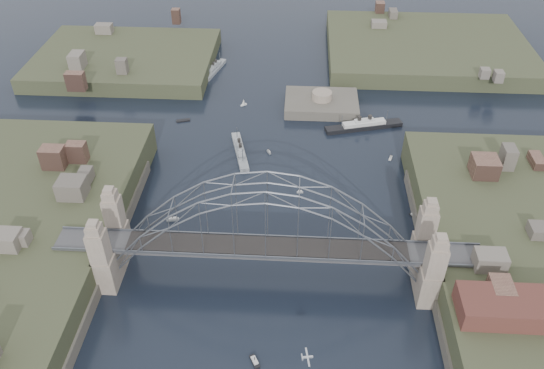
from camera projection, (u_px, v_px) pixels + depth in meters
The scene contains 18 objects.
ground at pixel (267, 276), 113.61m from camera, with size 500.00×500.00×0.00m, color black.
bridge at pixel (267, 232), 106.06m from camera, with size 84.00×13.80×24.60m.
headland_nw at pixel (126, 65), 190.81m from camera, with size 60.00×45.00×9.00m, color #383D24.
headland_ne at pixel (426, 53), 197.65m from camera, with size 70.00×55.00×9.50m, color #383D24.
fort_island at pixel (321, 109), 168.51m from camera, with size 22.00×16.00×9.40m.
wharf_shed at pixel (517, 308), 94.40m from camera, with size 20.00×8.00×4.00m, color #592D26.
naval_cruiser_near at pixel (240, 151), 148.39m from camera, with size 6.60×17.71×5.30m.
naval_cruiser_far at pixel (215, 69), 187.41m from camera, with size 5.95×15.47×5.21m.
ocean_liner at pixel (364, 126), 158.43m from camera, with size 22.61×9.02×5.55m.
aeroplane at pixel (306, 357), 89.12m from camera, with size 1.99×3.61×0.52m.
small_boat_a at pixel (173, 219), 127.15m from camera, with size 2.98×1.57×1.43m.
small_boat_b at pixel (300, 192), 135.19m from camera, with size 1.58×0.63×1.43m.
small_boat_c at pixel (255, 361), 97.27m from camera, with size 2.20×3.02×1.43m.
small_boat_d at pixel (391, 158), 146.70m from camera, with size 1.21×2.05×1.43m.
small_boat_e at pixel (183, 121), 162.06m from camera, with size 4.20×2.45×0.45m.
small_boat_f at pixel (269, 152), 148.88m from camera, with size 1.36×1.90×1.43m.
small_boat_h at pixel (244, 103), 168.89m from camera, with size 2.00×1.89×2.38m.
small_boat_i at pixel (413, 216), 128.11m from camera, with size 1.86×2.39×1.43m.
Camera 1 is at (5.61, -78.04, 84.52)m, focal length 36.45 mm.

